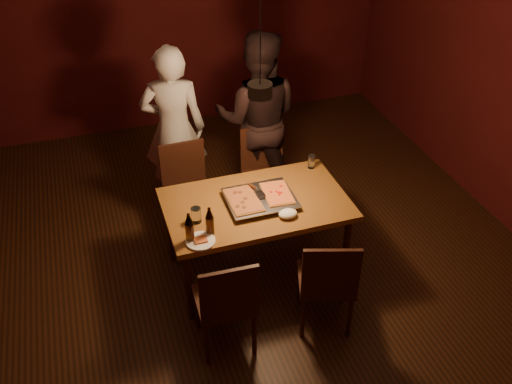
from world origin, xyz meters
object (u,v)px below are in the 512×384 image
object	(u,v)px
chair_near_right	(328,277)
pendant_lamp	(260,89)
chair_far_left	(186,182)
diner_white	(174,129)
chair_near_left	(227,298)
pizza_tray	(260,200)
beer_bottle_a	(189,228)
beer_bottle_b	(210,221)
diner_dark	(258,118)
plate_slice	(201,241)
dining_table	(256,209)
chair_far_right	(264,165)

from	to	relation	value
chair_near_right	pendant_lamp	bearing A→B (deg)	127.68
chair_far_left	diner_white	xyz separation A→B (m)	(0.00, 0.47, 0.31)
chair_near_left	chair_near_right	xyz separation A→B (m)	(0.78, -0.03, 0.00)
pizza_tray	beer_bottle_a	world-z (taller)	beer_bottle_a
beer_bottle_b	diner_dark	bearing A→B (deg)	59.06
chair_near_left	pizza_tray	xyz separation A→B (m)	(0.50, 0.75, 0.24)
diner_white	diner_dark	bearing A→B (deg)	-175.31
pizza_tray	diner_dark	bearing A→B (deg)	72.41
plate_slice	diner_white	size ratio (longest dim) A/B	0.13
chair_far_left	diner_white	size ratio (longest dim) A/B	0.29
dining_table	diner_dark	distance (m)	1.22
diner_dark	diner_white	bearing A→B (deg)	14.18
dining_table	chair_near_right	world-z (taller)	chair_near_right
beer_bottle_a	plate_slice	world-z (taller)	beer_bottle_a
beer_bottle_b	pendant_lamp	bearing A→B (deg)	28.33
beer_bottle_a	diner_white	xyz separation A→B (m)	(0.20, 1.56, -0.03)
chair_far_right	beer_bottle_a	bearing A→B (deg)	54.81
diner_white	pizza_tray	bearing A→B (deg)	122.45
chair_near_left	chair_near_right	size ratio (longest dim) A/B	0.92
pendant_lamp	beer_bottle_a	bearing A→B (deg)	-155.57
diner_dark	pendant_lamp	bearing A→B (deg)	94.58
chair_far_left	pendant_lamp	distance (m)	1.53
dining_table	chair_near_right	xyz separation A→B (m)	(0.31, -0.79, -0.14)
beer_bottle_b	diner_white	distance (m)	1.53
beer_bottle_a	diner_dark	world-z (taller)	diner_dark
chair_far_left	beer_bottle_b	size ratio (longest dim) A/B	2.01
dining_table	diner_white	bearing A→B (deg)	108.58
dining_table	chair_near_right	size ratio (longest dim) A/B	2.84
beer_bottle_b	diner_white	bearing A→B (deg)	88.65
beer_bottle_b	diner_dark	xyz separation A→B (m)	(0.85, 1.41, 0.01)
chair_far_left	pizza_tray	bearing A→B (deg)	118.05
beer_bottle_a	beer_bottle_b	distance (m)	0.17
plate_slice	diner_dark	distance (m)	1.76
dining_table	diner_white	world-z (taller)	diner_white
chair_near_left	beer_bottle_b	bearing A→B (deg)	90.41
pizza_tray	pendant_lamp	distance (m)	0.99
chair_near_left	pizza_tray	bearing A→B (deg)	58.22
chair_far_left	chair_far_right	xyz separation A→B (m)	(0.78, 0.04, 0.00)
diner_white	pendant_lamp	bearing A→B (deg)	122.01
diner_white	pendant_lamp	distance (m)	1.63
dining_table	pendant_lamp	size ratio (longest dim) A/B	1.36
dining_table	diner_white	size ratio (longest dim) A/B	0.89
diner_white	pendant_lamp	xyz separation A→B (m)	(0.44, -1.27, 0.92)
diner_dark	beer_bottle_b	bearing A→B (deg)	81.27
chair_near_left	chair_near_right	world-z (taller)	same
chair_near_left	diner_dark	world-z (taller)	diner_dark
diner_dark	dining_table	bearing A→B (deg)	93.21
pizza_tray	plate_slice	xyz separation A→B (m)	(-0.58, -0.34, -0.01)
chair_near_right	diner_dark	bearing A→B (deg)	105.13
pizza_tray	beer_bottle_a	distance (m)	0.72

